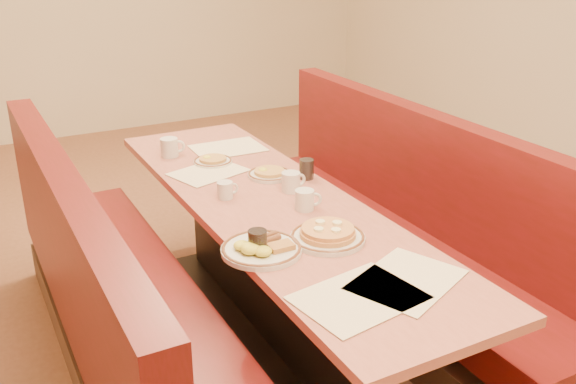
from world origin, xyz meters
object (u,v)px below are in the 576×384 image
booth_left (120,317)px  eggs_plate (261,249)px  pancake_plate (328,235)px  booth_right (397,243)px  coffee_mug_b (226,190)px  diner_table (273,274)px  coffee_mug_d (170,147)px  coffee_mug_a (305,200)px  coffee_mug_c (292,182)px  soda_tumbler_mid (306,169)px  soda_tumbler_near (258,242)px

booth_left → eggs_plate: bearing=-42.5°
booth_left → pancake_plate: booth_left is taller
booth_right → pancake_plate: (-0.72, -0.45, 0.41)m
booth_right → eggs_plate: bearing=-156.8°
coffee_mug_b → diner_table: bearing=-38.7°
diner_table → booth_right: bearing=0.0°
diner_table → coffee_mug_d: (-0.21, 0.82, 0.43)m
diner_table → eggs_plate: eggs_plate is taller
eggs_plate → coffee_mug_d: coffee_mug_d is taller
booth_left → coffee_mug_a: bearing=-10.3°
coffee_mug_b → eggs_plate: bearing=-99.4°
booth_right → pancake_plate: booth_right is taller
booth_left → booth_right: (1.46, 0.00, 0.00)m
coffee_mug_b → coffee_mug_c: 0.31m
diner_table → eggs_plate: (-0.26, -0.43, 0.39)m
coffee_mug_c → pancake_plate: bearing=-105.5°
booth_right → coffee_mug_c: (-0.60, 0.07, 0.44)m
booth_left → booth_right: size_ratio=1.00×
booth_right → coffee_mug_a: size_ratio=21.42×
soda_tumbler_mid → soda_tumbler_near: bearing=-132.5°
soda_tumbler_mid → diner_table: bearing=-147.3°
diner_table → coffee_mug_a: 0.46m
pancake_plate → soda_tumbler_near: soda_tumbler_near is taller
coffee_mug_c → coffee_mug_d: size_ratio=0.93×
booth_left → coffee_mug_c: 0.97m
coffee_mug_a → coffee_mug_b: bearing=154.4°
pancake_plate → coffee_mug_d: (-0.22, 1.28, 0.03)m
booth_left → soda_tumbler_near: booth_left is taller
soda_tumbler_mid → booth_left: bearing=-169.9°
coffee_mug_c → soda_tumbler_near: bearing=-132.5°
booth_right → coffee_mug_b: bearing=171.4°
soda_tumbler_near → coffee_mug_c: bearing=50.2°
coffee_mug_a → coffee_mug_d: 1.01m
coffee_mug_d → soda_tumbler_near: coffee_mug_d is taller
coffee_mug_c → coffee_mug_d: (-0.34, 0.75, 0.00)m
pancake_plate → soda_tumbler_near: 0.30m
booth_left → eggs_plate: size_ratio=8.04×
coffee_mug_d → pancake_plate: bearing=-69.4°
booth_right → coffee_mug_d: booth_right is taller
booth_left → pancake_plate: 0.97m
diner_table → eggs_plate: bearing=-121.8°
soda_tumbler_near → coffee_mug_b: bearing=79.0°
coffee_mug_b → coffee_mug_d: (-0.04, 0.68, 0.01)m
booth_left → coffee_mug_a: (0.82, -0.15, 0.44)m
coffee_mug_b → soda_tumbler_near: (-0.11, -0.57, 0.01)m
eggs_plate → coffee_mug_b: 0.57m
booth_left → soda_tumbler_mid: (1.01, 0.18, 0.44)m
booth_right → coffee_mug_d: bearing=138.8°
eggs_plate → coffee_mug_b: size_ratio=3.01×
pancake_plate → soda_tumbler_mid: soda_tumbler_mid is taller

